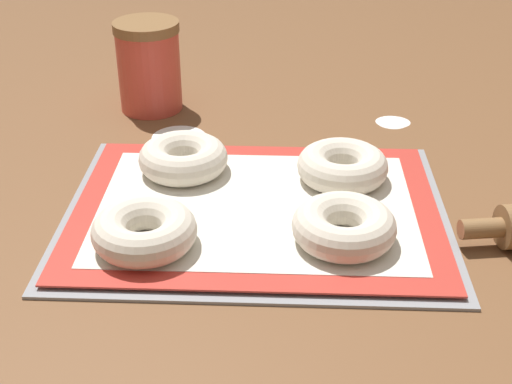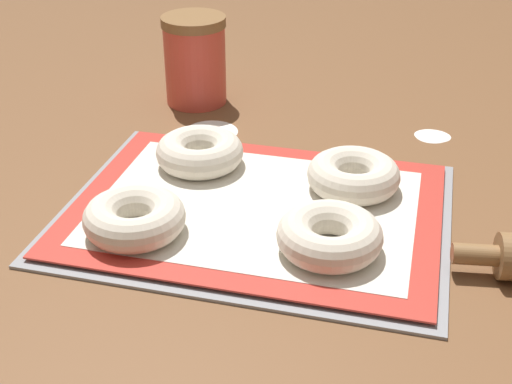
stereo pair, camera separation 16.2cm
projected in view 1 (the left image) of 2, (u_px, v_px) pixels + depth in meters
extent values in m
plane|color=brown|center=(265.00, 221.00, 0.90)|extent=(2.80, 2.80, 0.00)
cube|color=#93969B|center=(256.00, 211.00, 0.92)|extent=(0.49, 0.37, 0.01)
cube|color=red|center=(256.00, 208.00, 0.91)|extent=(0.46, 0.35, 0.00)
cube|color=silver|center=(256.00, 207.00, 0.91)|extent=(0.40, 0.29, 0.00)
torus|color=silver|center=(144.00, 231.00, 0.82)|extent=(0.12, 0.12, 0.04)
torus|color=silver|center=(344.00, 226.00, 0.83)|extent=(0.12, 0.12, 0.04)
torus|color=silver|center=(183.00, 158.00, 0.98)|extent=(0.12, 0.12, 0.04)
torus|color=silver|center=(342.00, 166.00, 0.96)|extent=(0.12, 0.12, 0.04)
cylinder|color=#DB4C3D|center=(149.00, 71.00, 1.18)|extent=(0.10, 0.10, 0.13)
cylinder|color=olive|center=(146.00, 27.00, 1.14)|extent=(0.11, 0.11, 0.02)
cylinder|color=olive|center=(481.00, 229.00, 0.84)|extent=(0.05, 0.03, 0.02)
ellipsoid|color=white|center=(393.00, 121.00, 1.16)|extent=(0.06, 0.05, 0.00)
ellipsoid|color=white|center=(179.00, 136.00, 1.11)|extent=(0.09, 0.09, 0.00)
ellipsoid|color=white|center=(392.00, 122.00, 1.16)|extent=(0.05, 0.05, 0.00)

